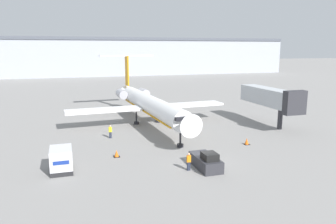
% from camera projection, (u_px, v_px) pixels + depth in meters
% --- Properties ---
extents(ground_plane, '(600.00, 600.00, 0.00)m').
position_uv_depth(ground_plane, '(205.00, 167.00, 33.60)').
color(ground_plane, gray).
extents(terminal_building, '(180.00, 16.80, 16.60)m').
position_uv_depth(terminal_building, '(95.00, 57.00, 144.30)').
color(terminal_building, '#9EA3AD').
rests_on(terminal_building, ground).
extents(airplane_main, '(25.69, 31.67, 10.65)m').
position_uv_depth(airplane_main, '(148.00, 103.00, 51.79)').
color(airplane_main, white).
rests_on(airplane_main, ground).
extents(pushback_tug, '(1.97, 4.56, 1.87)m').
position_uv_depth(pushback_tug, '(206.00, 161.00, 33.18)').
color(pushback_tug, '#2D2D33').
rests_on(pushback_tug, ground).
extents(luggage_cart, '(2.09, 3.14, 2.38)m').
position_uv_depth(luggage_cart, '(61.00, 160.00, 32.14)').
color(luggage_cart, '#232326').
rests_on(luggage_cart, ground).
extents(worker_near_tug, '(0.40, 0.25, 1.82)m').
position_uv_depth(worker_near_tug, '(189.00, 161.00, 32.43)').
color(worker_near_tug, '#232838').
rests_on(worker_near_tug, ground).
extents(worker_by_wing, '(0.40, 0.25, 1.79)m').
position_uv_depth(worker_by_wing, '(110.00, 131.00, 44.17)').
color(worker_by_wing, '#232838').
rests_on(worker_by_wing, ground).
extents(traffic_cone_left, '(0.69, 0.69, 0.79)m').
position_uv_depth(traffic_cone_left, '(117.00, 154.00, 36.59)').
color(traffic_cone_left, black).
rests_on(traffic_cone_left, ground).
extents(traffic_cone_right, '(0.71, 0.71, 0.82)m').
position_uv_depth(traffic_cone_right, '(247.00, 141.00, 41.32)').
color(traffic_cone_right, black).
rests_on(traffic_cone_right, ground).
extents(jet_bridge, '(3.20, 13.07, 6.19)m').
position_uv_depth(jet_bridge, '(271.00, 97.00, 50.81)').
color(jet_bridge, '#2D2D33').
rests_on(jet_bridge, ground).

